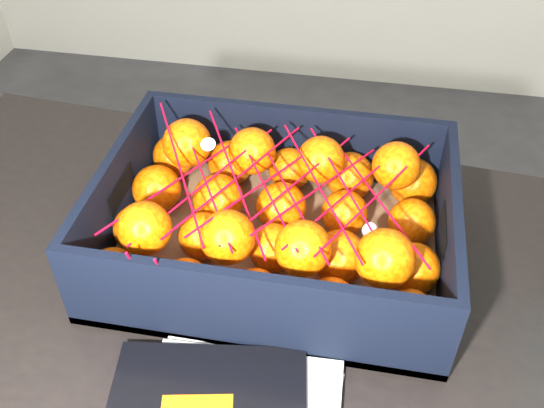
# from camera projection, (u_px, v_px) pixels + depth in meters

# --- Properties ---
(table) EXTENTS (1.26, 0.90, 0.75)m
(table) POSITION_uv_depth(u_px,v_px,m) (252.00, 377.00, 0.80)
(table) COLOR black
(table) RESTS_ON ground
(produce_crate) EXTENTS (0.45, 0.34, 0.13)m
(produce_crate) POSITION_uv_depth(u_px,v_px,m) (276.00, 230.00, 0.81)
(produce_crate) COLOR brown
(produce_crate) RESTS_ON table
(clementine_heap) EXTENTS (0.42, 0.31, 0.12)m
(clementine_heap) POSITION_uv_depth(u_px,v_px,m) (276.00, 216.00, 0.80)
(clementine_heap) COLOR #E95604
(clementine_heap) RESTS_ON produce_crate
(mesh_net) EXTENTS (0.38, 0.30, 0.09)m
(mesh_net) POSITION_uv_depth(u_px,v_px,m) (270.00, 189.00, 0.76)
(mesh_net) COLOR red
(mesh_net) RESTS_ON clementine_heap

